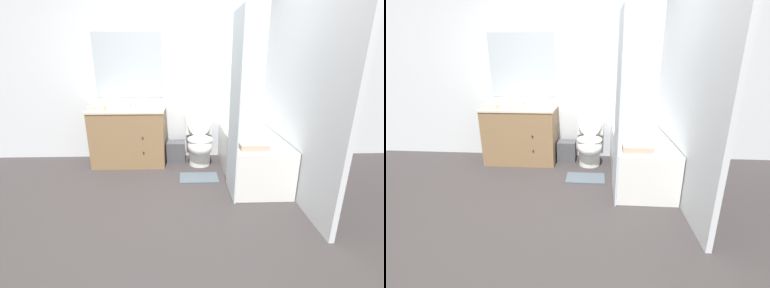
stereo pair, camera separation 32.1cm
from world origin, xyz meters
The scene contains 13 objects.
ground_plane centered at (0.00, 0.00, 0.00)m, with size 14.00×14.00×0.00m, color #383333.
wall_back centered at (-0.01, 1.71, 1.25)m, with size 8.00×0.06×2.50m.
wall_right centered at (1.32, 0.84, 1.25)m, with size 0.05×2.68×2.50m.
vanity_cabinet centered at (-0.76, 1.40, 0.43)m, with size 1.07×0.59×0.84m.
sink_faucet centered at (-0.76, 1.61, 0.88)m, with size 0.14×0.12×0.12m.
toilet centered at (0.28, 1.34, 0.34)m, with size 0.40×0.64×0.83m.
bathtub centered at (0.95, 0.93, 0.29)m, with size 0.67×1.50×0.57m.
shower_curtain centered at (0.60, 0.42, 1.00)m, with size 0.01×0.54×1.98m.
wastebasket centered at (-0.07, 1.45, 0.16)m, with size 0.28×0.24×0.31m.
tissue_box centered at (-0.32, 1.47, 0.88)m, with size 0.11×0.12×0.10m.
hand_towel_folded centered at (-1.14, 1.24, 0.87)m, with size 0.23×0.15×0.07m.
bath_towel_folded centered at (0.82, 0.37, 0.60)m, with size 0.32×0.20×0.07m.
bath_mat centered at (0.24, 0.82, 0.01)m, with size 0.51×0.31×0.02m.
Camera 2 is at (0.37, -2.29, 1.52)m, focal length 24.00 mm.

